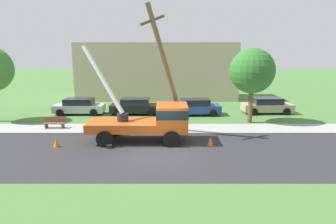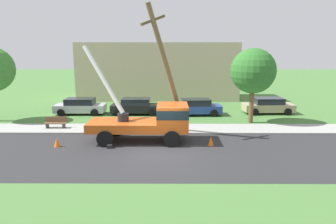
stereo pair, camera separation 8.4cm
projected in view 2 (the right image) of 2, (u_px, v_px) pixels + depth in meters
name	position (u px, v px, depth m)	size (l,w,h in m)	color
ground_plane	(163.00, 111.00, 29.20)	(120.00, 120.00, 0.00)	#477538
road_asphalt	(159.00, 153.00, 17.44)	(80.00, 7.97, 0.01)	#2B2B2D
sidewalk_strip	(162.00, 129.00, 22.63)	(80.00, 2.63, 0.10)	#9E9E99
utility_truck	(152.00, 119.00, 19.51)	(6.76, 3.20, 5.98)	#C65119
leaning_utility_pole	(168.00, 70.00, 20.30)	(3.12, 2.38, 8.58)	brown
traffic_cone_ahead	(211.00, 141.00, 18.82)	(0.36, 0.36, 0.56)	orange
traffic_cone_behind	(57.00, 142.00, 18.58)	(0.36, 0.36, 0.56)	orange
parked_sedan_silver	(80.00, 106.00, 27.79)	(4.42, 2.06, 1.42)	#B7B7BF
parked_sedan_black	(136.00, 106.00, 27.77)	(4.41, 2.04, 1.42)	black
parked_sedan_blue	(196.00, 107.00, 27.44)	(4.51, 2.20, 1.42)	#263F99
parked_sedan_tan	(268.00, 106.00, 28.07)	(4.46, 2.11, 1.42)	tan
park_bench	(56.00, 123.00, 22.65)	(1.60, 0.45, 0.90)	brown
roadside_tree_far	(253.00, 71.00, 23.91)	(3.47, 3.47, 5.81)	brown
lowrise_building_backdrop	(158.00, 71.00, 36.63)	(18.00, 6.00, 6.40)	#C6B293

